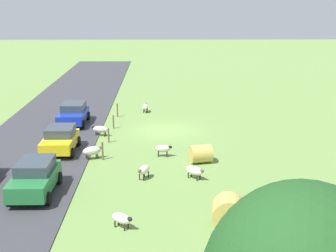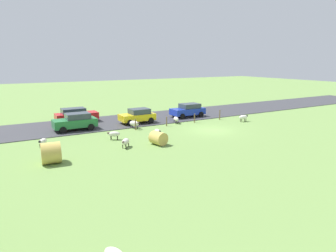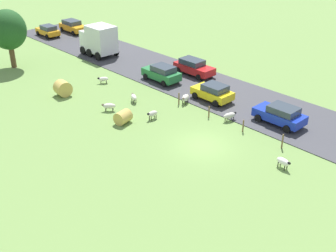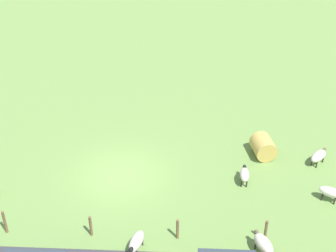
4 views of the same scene
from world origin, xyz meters
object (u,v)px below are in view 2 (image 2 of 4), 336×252
(sheep_4, at_px, (158,132))
(car_4, at_px, (138,116))
(hay_bale_1, at_px, (51,153))
(sheep_1, at_px, (134,123))
(hay_bale_0, at_px, (158,138))
(car_3, at_px, (76,121))
(sheep_2, at_px, (176,119))
(sheep_0, at_px, (243,117))
(sheep_5, at_px, (43,141))
(car_5, at_px, (76,115))
(sheep_7, at_px, (114,134))
(sheep_3, at_px, (125,142))
(car_1, at_px, (188,110))

(sheep_4, bearing_deg, car_4, -8.69)
(hay_bale_1, height_order, car_4, car_4)
(sheep_1, height_order, hay_bale_1, hay_bale_1)
(hay_bale_0, bearing_deg, car_4, -13.66)
(car_4, bearing_deg, sheep_4, 171.31)
(hay_bale_1, distance_m, car_3, 10.05)
(sheep_2, distance_m, car_4, 4.30)
(sheep_0, bearing_deg, car_4, 64.52)
(sheep_4, bearing_deg, sheep_0, -83.23)
(sheep_4, bearing_deg, sheep_5, 78.95)
(car_5, bearing_deg, hay_bale_0, -163.44)
(car_5, bearing_deg, sheep_7, -173.30)
(sheep_7, relative_size, hay_bale_1, 0.79)
(sheep_2, bearing_deg, car_3, 79.07)
(sheep_2, relative_size, car_5, 0.29)
(sheep_0, bearing_deg, car_3, 73.94)
(sheep_2, bearing_deg, sheep_7, 111.70)
(sheep_1, relative_size, car_5, 0.28)
(sheep_5, bearing_deg, car_4, -65.91)
(sheep_5, relative_size, hay_bale_1, 0.73)
(sheep_0, bearing_deg, sheep_7, 91.17)
(sheep_0, distance_m, car_3, 18.48)
(sheep_2, height_order, car_3, car_3)
(sheep_5, height_order, hay_bale_1, hay_bale_1)
(sheep_5, distance_m, hay_bale_1, 4.64)
(sheep_3, bearing_deg, hay_bale_0, -101.85)
(sheep_5, relative_size, car_1, 0.25)
(hay_bale_0, distance_m, car_1, 13.02)
(hay_bale_0, xyz_separation_m, car_4, (8.88, -2.16, 0.33))
(hay_bale_1, xyz_separation_m, car_5, (13.05, -4.81, 0.18))
(car_3, bearing_deg, car_4, -89.26)
(sheep_7, bearing_deg, car_5, 6.70)
(car_4, bearing_deg, car_3, 90.74)
(sheep_5, bearing_deg, hay_bale_0, -116.12)
(sheep_4, height_order, hay_bale_0, hay_bale_0)
(sheep_1, bearing_deg, sheep_5, 105.32)
(hay_bale_0, bearing_deg, sheep_1, -6.51)
(sheep_3, height_order, sheep_4, sheep_4)
(car_3, height_order, car_5, car_3)
(sheep_5, height_order, car_3, car_3)
(sheep_2, xyz_separation_m, car_1, (2.49, -3.28, 0.41))
(hay_bale_1, distance_m, car_4, 14.22)
(car_1, xyz_separation_m, car_3, (-0.45, 13.84, 0.03))
(hay_bale_1, bearing_deg, sheep_0, -79.09)
(sheep_0, height_order, sheep_2, sheep_0)
(sheep_1, relative_size, car_3, 0.31)
(sheep_4, relative_size, sheep_5, 1.02)
(sheep_7, bearing_deg, hay_bale_1, 123.15)
(sheep_4, bearing_deg, sheep_2, -46.49)
(sheep_2, bearing_deg, hay_bale_0, 138.98)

